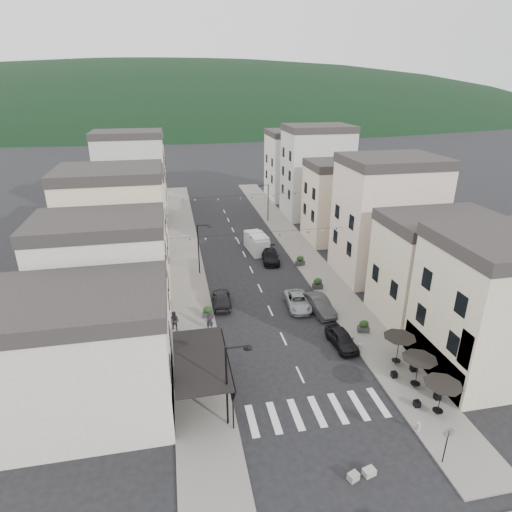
{
  "coord_description": "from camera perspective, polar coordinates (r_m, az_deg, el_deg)",
  "views": [
    {
      "loc": [
        -8.55,
        -19.57,
        20.77
      ],
      "look_at": [
        -0.29,
        21.73,
        3.5
      ],
      "focal_mm": 30.0,
      "sensor_mm": 36.0,
      "label": 1
    }
  ],
  "objects": [
    {
      "name": "planter_rb",
      "position": [
        46.26,
        8.22,
        -3.65
      ],
      "size": [
        1.11,
        0.65,
        1.21
      ],
      "rotation": [
        0.0,
        0.0,
        -0.05
      ],
      "color": "#2A2A2C",
      "rests_on": "sidewalk_right"
    },
    {
      "name": "bollards",
      "position": [
        33.4,
        6.18,
        -15.39
      ],
      "size": [
        11.66,
        10.26,
        0.6
      ],
      "color": "gray",
      "rests_on": "ground"
    },
    {
      "name": "parked_car_a",
      "position": [
        37.3,
        11.37,
        -10.75
      ],
      "size": [
        1.94,
        4.21,
        1.4
      ],
      "primitive_type": "imported",
      "rotation": [
        0.0,
        0.0,
        0.07
      ],
      "color": "black",
      "rests_on": "ground"
    },
    {
      "name": "bunting_near",
      "position": [
        45.05,
        0.29,
        2.69
      ],
      "size": [
        19.0,
        0.28,
        0.62
      ],
      "color": "black",
      "rests_on": "ground"
    },
    {
      "name": "planter_la",
      "position": [
        36.35,
        -8.77,
        -11.7
      ],
      "size": [
        0.93,
        0.56,
        1.0
      ],
      "rotation": [
        0.0,
        0.0,
        -0.09
      ],
      "color": "#2E2E31",
      "rests_on": "sidewalk_left"
    },
    {
      "name": "cafe_terrace",
      "position": [
        33.22,
        20.9,
        -13.06
      ],
      "size": [
        2.5,
        8.1,
        2.53
      ],
      "color": "black",
      "rests_on": "ground"
    },
    {
      "name": "boutique_building",
      "position": [
        30.55,
        -23.01,
        -13.04
      ],
      "size": [
        12.0,
        8.0,
        8.0
      ],
      "primitive_type": "cube",
      "color": "#B9B5AA",
      "rests_on": "ground"
    },
    {
      "name": "pedestrian_b",
      "position": [
        38.97,
        -10.81,
        -8.54
      ],
      "size": [
        1.14,
        1.06,
        1.87
      ],
      "primitive_type": "imported",
      "rotation": [
        0.0,
        0.0,
        -0.51
      ],
      "color": "#241E28",
      "rests_on": "sidewalk_left"
    },
    {
      "name": "concrete_block_c",
      "position": [
        27.95,
        14.84,
        -26.07
      ],
      "size": [
        0.8,
        0.66,
        0.4
      ],
      "primitive_type": "cube",
      "rotation": [
        0.0,
        0.0,
        0.25
      ],
      "color": "gray",
      "rests_on": "ground"
    },
    {
      "name": "boutique_awning",
      "position": [
        30.28,
        -6.91,
        -13.56
      ],
      "size": [
        3.77,
        7.5,
        3.28
      ],
      "color": "black",
      "rests_on": "ground"
    },
    {
      "name": "parked_car_e",
      "position": [
        42.75,
        -4.6,
        -5.7
      ],
      "size": [
        2.04,
        4.51,
        1.5
      ],
      "primitive_type": "imported",
      "rotation": [
        0.0,
        0.0,
        3.08
      ],
      "color": "black",
      "rests_on": "ground"
    },
    {
      "name": "buildings_row_right",
      "position": [
        62.4,
        10.82,
        8.52
      ],
      "size": [
        10.2,
        54.16,
        14.5
      ],
      "color": "#BCB095",
      "rests_on": "ground"
    },
    {
      "name": "planter_rc",
      "position": [
        51.83,
        5.91,
        -0.62
      ],
      "size": [
        1.18,
        0.85,
        1.19
      ],
      "rotation": [
        0.0,
        0.0,
        0.27
      ],
      "color": "#2F2F32",
      "rests_on": "sidewalk_right"
    },
    {
      "name": "parked_car_c",
      "position": [
        42.55,
        5.59,
        -6.03
      ],
      "size": [
        2.51,
        4.85,
        1.31
      ],
      "primitive_type": "imported",
      "rotation": [
        0.0,
        0.0,
        -0.07
      ],
      "color": "#9B9EA3",
      "rests_on": "ground"
    },
    {
      "name": "traffic_sign",
      "position": [
        28.62,
        24.17,
        -21.28
      ],
      "size": [
        0.7,
        0.07,
        2.7
      ],
      "color": "black",
      "rests_on": "ground"
    },
    {
      "name": "concrete_block_b",
      "position": [
        27.51,
        12.85,
        -26.76
      ],
      "size": [
        0.72,
        0.64,
        0.45
      ],
      "primitive_type": "cube",
      "rotation": [
        0.0,
        0.0,
        0.37
      ],
      "color": "gray",
      "rests_on": "ground"
    },
    {
      "name": "planter_ra",
      "position": [
        39.46,
        14.15,
        -9.08
      ],
      "size": [
        1.13,
        0.81,
        1.14
      ],
      "rotation": [
        0.0,
        0.0,
        -0.26
      ],
      "color": "#313134",
      "rests_on": "sidewalk_right"
    },
    {
      "name": "hill_backdrop",
      "position": [
        320.36,
        -10.28,
        18.25
      ],
      "size": [
        640.0,
        360.0,
        70.0
      ],
      "primitive_type": "ellipsoid",
      "color": "black",
      "rests_on": "ground"
    },
    {
      "name": "bistro_building",
      "position": [
        36.54,
        29.68,
        -6.45
      ],
      "size": [
        10.0,
        8.0,
        10.0
      ],
      "primitive_type": "cube",
      "color": "#BCB095",
      "rests_on": "ground"
    },
    {
      "name": "planter_lb",
      "position": [
        40.74,
        -6.41,
        -7.42
      ],
      "size": [
        1.12,
        0.78,
        1.14
      ],
      "rotation": [
        0.0,
        0.0,
        -0.23
      ],
      "color": "#2E2D30",
      "rests_on": "sidewalk_left"
    },
    {
      "name": "sidewalk_right",
      "position": [
        57.84,
        5.58,
        1.21
      ],
      "size": [
        4.0,
        76.0,
        0.12
      ],
      "primitive_type": "cube",
      "color": "slate",
      "rests_on": "ground"
    },
    {
      "name": "streetlamp_right_far",
      "position": [
        67.37,
        1.39,
        7.61
      ],
      "size": [
        1.7,
        0.56,
        6.0
      ],
      "color": "black",
      "rests_on": "ground"
    },
    {
      "name": "pedestrian_a",
      "position": [
        38.63,
        -6.18,
        -8.59
      ],
      "size": [
        0.68,
        0.47,
        1.8
      ],
      "primitive_type": "imported",
      "rotation": [
        0.0,
        0.0,
        0.06
      ],
      "color": "black",
      "rests_on": "sidewalk_left"
    },
    {
      "name": "parked_car_b",
      "position": [
        41.94,
        8.47,
        -6.46
      ],
      "size": [
        2.15,
        4.8,
        1.53
      ],
      "primitive_type": "imported",
      "rotation": [
        0.0,
        0.0,
        0.12
      ],
      "color": "#303033",
      "rests_on": "ground"
    },
    {
      "name": "sidewalk_left",
      "position": [
        55.58,
        -9.41,
        0.11
      ],
      "size": [
        4.0,
        76.0,
        0.12
      ],
      "primitive_type": "cube",
      "color": "slate",
      "rests_on": "ground"
    },
    {
      "name": "streetlamp_left_near",
      "position": [
        27.64,
        -3.35,
        -15.89
      ],
      "size": [
        1.7,
        0.56,
        6.0
      ],
      "color": "black",
      "rests_on": "ground"
    },
    {
      "name": "buildings_row_left",
      "position": [
        59.46,
        -16.82,
        7.08
      ],
      "size": [
        10.2,
        54.16,
        14.0
      ],
      "color": "#B9B5AA",
      "rests_on": "ground"
    },
    {
      "name": "delivery_van",
      "position": [
        55.91,
        0.09,
        1.82
      ],
      "size": [
        2.57,
        5.35,
        2.47
      ],
      "rotation": [
        0.0,
        0.0,
        0.1
      ],
      "color": "silver",
      "rests_on": "ground"
    },
    {
      "name": "parked_car_d",
      "position": [
        52.89,
        1.94,
        -0.01
      ],
      "size": [
        2.56,
        5.09,
        1.42
      ],
      "primitive_type": "imported",
      "rotation": [
        0.0,
        0.0,
        -0.12
      ],
      "color": "black",
      "rests_on": "ground"
    },
    {
      "name": "streetlamp_left_far",
      "position": [
        48.74,
        -7.39,
        1.6
      ],
      "size": [
        1.7,
        0.56,
        6.0
      ],
      "color": "black",
      "rests_on": "ground"
    },
    {
      "name": "bunting_far",
      "position": [
        60.13,
        -2.8,
        7.71
      ],
      "size": [
        19.0,
        0.28,
        0.62
      ],
      "color": "black",
      "rests_on": "ground"
    },
    {
      "name": "ground",
      "position": [
        29.79,
        9.49,
        -22.29
      ],
      "size": [
        700.0,
        700.0,
        0.0
      ],
      "primitive_type": "plane",
      "color": "black",
      "rests_on": "ground"
    }
  ]
}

